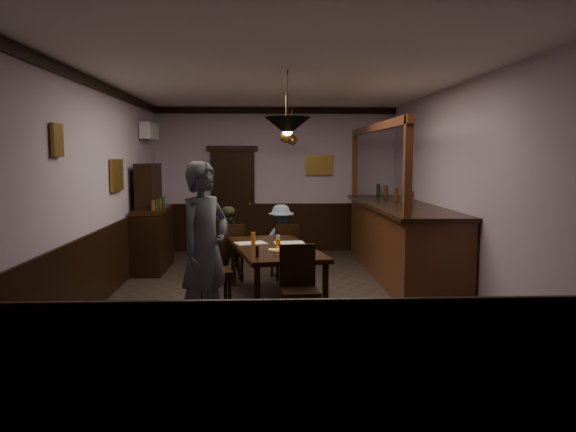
{
  "coord_description": "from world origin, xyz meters",
  "views": [
    {
      "loc": [
        -0.27,
        -7.73,
        1.97
      ],
      "look_at": [
        0.08,
        0.06,
        1.15
      ],
      "focal_mm": 35.0,
      "sensor_mm": 36.0,
      "label": 1
    }
  ],
  "objects": [
    {
      "name": "pendant_brass_far",
      "position": [
        0.3,
        3.3,
        2.3
      ],
      "size": [
        0.2,
        0.2,
        0.81
      ],
      "color": "#BF8C3F",
      "rests_on": "ground"
    },
    {
      "name": "dining_table",
      "position": [
        -0.12,
        -0.14,
        0.69
      ],
      "size": [
        1.4,
        2.35,
        0.75
      ],
      "rotation": [
        0.0,
        0.0,
        0.19
      ],
      "color": "black",
      "rests_on": "ground"
    },
    {
      "name": "coffee_cup",
      "position": [
        0.25,
        -0.65,
        0.8
      ],
      "size": [
        0.09,
        0.09,
        0.07
      ],
      "primitive_type": "imported",
      "rotation": [
        0.0,
        0.0,
        0.19
      ],
      "color": "white",
      "rests_on": "saucer"
    },
    {
      "name": "water_glass",
      "position": [
        -0.07,
        -0.08,
        0.82
      ],
      "size": [
        0.06,
        0.06,
        0.15
      ],
      "primitive_type": "cylinder",
      "color": "silver",
      "rests_on": "dining_table"
    },
    {
      "name": "newspaper_left",
      "position": [
        -0.45,
        0.17,
        0.75
      ],
      "size": [
        0.49,
        0.42,
        0.01
      ],
      "primitive_type": "cube",
      "rotation": [
        0.0,
        0.0,
        0.33
      ],
      "color": "silver",
      "rests_on": "dining_table"
    },
    {
      "name": "saucer",
      "position": [
        0.26,
        -0.64,
        0.76
      ],
      "size": [
        0.15,
        0.15,
        0.01
      ],
      "primitive_type": "cylinder",
      "color": "white",
      "rests_on": "dining_table"
    },
    {
      "name": "chair_near",
      "position": [
        0.14,
        -1.44,
        0.53
      ],
      "size": [
        0.46,
        0.46,
        0.97
      ],
      "rotation": [
        0.0,
        0.0,
        0.09
      ],
      "color": "black",
      "rests_on": "ground"
    },
    {
      "name": "chair_far_right",
      "position": [
        0.08,
        1.2,
        0.49
      ],
      "size": [
        0.48,
        0.48,
        0.9
      ],
      "rotation": [
        0.0,
        0.0,
        3.41
      ],
      "color": "black",
      "rests_on": "ground"
    },
    {
      "name": "sideboard",
      "position": [
        -2.21,
        2.05,
        0.74
      ],
      "size": [
        0.5,
        1.41,
        1.86
      ],
      "color": "black",
      "rests_on": "ground"
    },
    {
      "name": "room",
      "position": [
        0.0,
        0.0,
        1.5
      ],
      "size": [
        5.01,
        8.01,
        3.01
      ],
      "color": "#2D2621",
      "rests_on": "ground"
    },
    {
      "name": "picture_back",
      "position": [
        0.9,
        3.96,
        1.8
      ],
      "size": [
        0.55,
        0.04,
        0.42
      ],
      "color": "olive",
      "rests_on": "ground"
    },
    {
      "name": "pastry_ring_a",
      "position": [
        -0.09,
        -0.75,
        0.79
      ],
      "size": [
        0.13,
        0.13,
        0.04
      ],
      "primitive_type": "torus",
      "color": "#C68C47",
      "rests_on": "pastry_plate"
    },
    {
      "name": "ac_unit",
      "position": [
        -2.38,
        2.9,
        2.45
      ],
      "size": [
        0.2,
        0.85,
        0.3
      ],
      "color": "white",
      "rests_on": "ground"
    },
    {
      "name": "person_seated_right",
      "position": [
        0.03,
        1.46,
        0.6
      ],
      "size": [
        0.86,
        0.64,
        1.19
      ],
      "primitive_type": "imported",
      "rotation": [
        0.0,
        0.0,
        3.42
      ],
      "color": "slate",
      "rests_on": "ground"
    },
    {
      "name": "beer_glass",
      "position": [
        -0.41,
        -0.13,
        0.85
      ],
      "size": [
        0.06,
        0.06,
        0.2
      ],
      "primitive_type": "cylinder",
      "color": "#BF721E",
      "rests_on": "dining_table"
    },
    {
      "name": "pepper_mill",
      "position": [
        -0.35,
        -0.92,
        0.82
      ],
      "size": [
        0.04,
        0.04,
        0.14
      ],
      "primitive_type": "cylinder",
      "color": "black",
      "rests_on": "dining_table"
    },
    {
      "name": "picture_left_large",
      "position": [
        -2.46,
        0.8,
        1.7
      ],
      "size": [
        0.04,
        0.62,
        0.48
      ],
      "color": "olive",
      "rests_on": "ground"
    },
    {
      "name": "pastry_ring_b",
      "position": [
        -0.01,
        -0.68,
        0.79
      ],
      "size": [
        0.13,
        0.13,
        0.04
      ],
      "primitive_type": "torus",
      "color": "#C68C47",
      "rests_on": "pastry_plate"
    },
    {
      "name": "chair_far_left",
      "position": [
        -0.79,
        1.03,
        0.51
      ],
      "size": [
        0.52,
        0.52,
        0.93
      ],
      "rotation": [
        0.0,
        0.0,
        3.53
      ],
      "color": "black",
      "rests_on": "ground"
    },
    {
      "name": "soda_can",
      "position": [
        -0.07,
        -0.28,
        0.81
      ],
      "size": [
        0.07,
        0.07,
        0.12
      ],
      "primitive_type": "cylinder",
      "color": "#FFA815",
      "rests_on": "dining_table"
    },
    {
      "name": "person_seated_left",
      "position": [
        -0.86,
        1.29,
        0.59
      ],
      "size": [
        0.66,
        0.57,
        1.18
      ],
      "primitive_type": "imported",
      "rotation": [
        0.0,
        0.0,
        3.38
      ],
      "color": "#3B4127",
      "rests_on": "ground"
    },
    {
      "name": "person_standing",
      "position": [
        -0.92,
        -1.57,
        0.96
      ],
      "size": [
        0.78,
        0.84,
        1.92
      ],
      "primitive_type": "imported",
      "rotation": [
        0.0,
        0.0,
        0.94
      ],
      "color": "#595C65",
      "rests_on": "ground"
    },
    {
      "name": "pendant_brass_mid",
      "position": [
        0.1,
        1.38,
        2.3
      ],
      "size": [
        0.2,
        0.2,
        0.81
      ],
      "color": "#BF8C3F",
      "rests_on": "ground"
    },
    {
      "name": "door_back",
      "position": [
        -0.9,
        3.95,
        1.05
      ],
      "size": [
        0.9,
        0.06,
        2.1
      ],
      "primitive_type": "cube",
      "color": "black",
      "rests_on": "ground"
    },
    {
      "name": "pendant_iron",
      "position": [
        0.03,
        -0.93,
        2.34
      ],
      "size": [
        0.56,
        0.56,
        0.77
      ],
      "color": "black",
      "rests_on": "ground"
    },
    {
      "name": "newspaper_right",
      "position": [
        0.1,
        0.17,
        0.75
      ],
      "size": [
        0.44,
        0.34,
        0.01
      ],
      "primitive_type": "cube",
      "rotation": [
        0.0,
        0.0,
        0.09
      ],
      "color": "silver",
      "rests_on": "dining_table"
    },
    {
      "name": "chair_side",
      "position": [
        -1.0,
        -0.52,
        0.57
      ],
      "size": [
        0.53,
        0.53,
        1.04
      ],
      "rotation": [
        0.0,
        0.0,
        1.78
      ],
      "color": "black",
      "rests_on": "ground"
    },
    {
      "name": "bar_counter",
      "position": [
        1.99,
        1.43,
        0.63
      ],
      "size": [
        1.04,
        4.48,
        2.51
      ],
      "color": "#512715",
      "rests_on": "ground"
    },
    {
      "name": "picture_left_small",
      "position": [
        -2.46,
        -1.6,
        2.15
      ],
      "size": [
        0.04,
        0.28,
        0.36
      ],
      "color": "olive",
      "rests_on": "ground"
    },
    {
      "name": "pastry_plate",
      "position": [
        -0.05,
        -0.72,
        0.76
      ],
      "size": [
        0.22,
        0.22,
        0.01
      ],
      "primitive_type": "cylinder",
      "color": "white",
      "rests_on": "dining_table"
    },
    {
      "name": "napkin",
      "position": [
        -0.12,
        -0.38,
        0.75
      ],
      "size": [
        0.18,
        0.18,
        0.0
      ],
      "primitive_type": "cube",
      "rotation": [
        0.0,
        0.0,
        0.19
      ],
      "color": "#F1EC58",
      "rests_on": "dining_table"
    }
  ]
}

